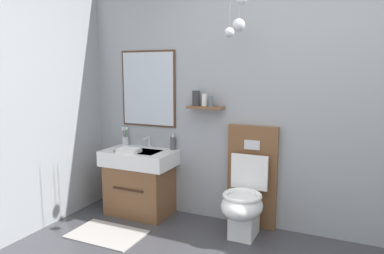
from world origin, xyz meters
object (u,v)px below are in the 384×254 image
object	(u,v)px
vanity_sink_left	(140,180)
folded_hand_towel	(129,150)
toilet	(247,194)
toothbrush_cup	(125,140)
soap_dispenser	(173,143)

from	to	relation	value
vanity_sink_left	folded_hand_towel	xyz separation A→B (m)	(-0.04, -0.14, 0.35)
toilet	toothbrush_cup	xyz separation A→B (m)	(-1.46, 0.16, 0.37)
soap_dispenser	folded_hand_towel	world-z (taller)	soap_dispenser
vanity_sink_left	toilet	distance (m)	1.17
soap_dispenser	toothbrush_cup	bearing A→B (deg)	-179.05
soap_dispenser	folded_hand_towel	xyz separation A→B (m)	(-0.34, -0.31, -0.05)
vanity_sink_left	toothbrush_cup	world-z (taller)	toothbrush_cup
vanity_sink_left	folded_hand_towel	bearing A→B (deg)	-105.87
vanity_sink_left	toilet	xyz separation A→B (m)	(1.17, 0.00, 0.01)
toilet	soap_dispenser	bearing A→B (deg)	168.82
vanity_sink_left	soap_dispenser	xyz separation A→B (m)	(0.30, 0.17, 0.40)
soap_dispenser	vanity_sink_left	bearing A→B (deg)	-150.52
toothbrush_cup	folded_hand_towel	size ratio (longest dim) A/B	0.94
vanity_sink_left	toothbrush_cup	bearing A→B (deg)	151.17
toilet	toothbrush_cup	world-z (taller)	toilet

